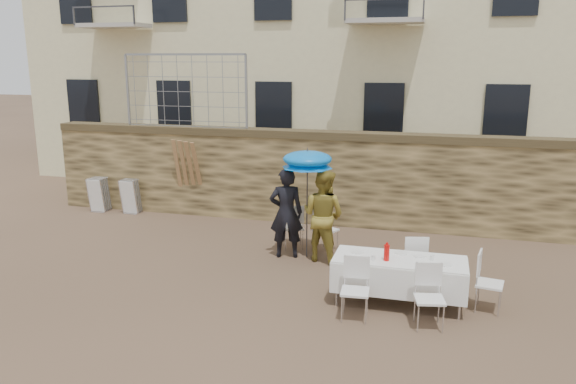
% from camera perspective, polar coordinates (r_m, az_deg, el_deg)
% --- Properties ---
extents(ground, '(80.00, 80.00, 0.00)m').
position_cam_1_polar(ground, '(9.38, -6.01, -11.25)').
color(ground, brown).
rests_on(ground, ground).
extents(stone_wall, '(13.00, 0.50, 2.20)m').
position_cam_1_polar(stone_wall, '(13.60, 1.47, 1.51)').
color(stone_wall, brown).
rests_on(stone_wall, ground).
extents(chain_link_fence, '(3.20, 0.06, 1.80)m').
position_cam_1_polar(chain_link_fence, '(14.34, -10.39, 9.99)').
color(chain_link_fence, gray).
rests_on(chain_link_fence, stone_wall).
extents(man_suit, '(0.76, 0.61, 1.82)m').
position_cam_1_polar(man_suit, '(11.15, -0.18, -2.14)').
color(man_suit, black).
rests_on(man_suit, ground).
extents(woman_dress, '(1.08, 0.96, 1.84)m').
position_cam_1_polar(woman_dress, '(10.98, 3.60, -2.38)').
color(woman_dress, gold).
rests_on(woman_dress, ground).
extents(umbrella, '(1.00, 1.00, 2.05)m').
position_cam_1_polar(umbrella, '(10.92, 1.98, 3.03)').
color(umbrella, '#3F3F44').
rests_on(umbrella, ground).
extents(couple_chair_left, '(0.62, 0.62, 0.96)m').
position_cam_1_polar(couple_chair_left, '(11.78, 0.53, -3.47)').
color(couple_chair_left, white).
rests_on(couple_chair_left, ground).
extents(couple_chair_right, '(0.64, 0.64, 0.96)m').
position_cam_1_polar(couple_chair_right, '(11.63, 3.87, -3.73)').
color(couple_chair_right, white).
rests_on(couple_chair_right, ground).
extents(banquet_table, '(2.10, 0.85, 0.78)m').
position_cam_1_polar(banquet_table, '(9.25, 11.28, -6.90)').
color(banquet_table, white).
rests_on(banquet_table, ground).
extents(soda_bottle, '(0.09, 0.09, 0.26)m').
position_cam_1_polar(soda_bottle, '(9.07, 9.99, -6.10)').
color(soda_bottle, red).
rests_on(soda_bottle, banquet_table).
extents(table_chair_front_left, '(0.51, 0.51, 0.96)m').
position_cam_1_polar(table_chair_front_left, '(8.70, 6.84, -9.84)').
color(table_chair_front_left, white).
rests_on(table_chair_front_left, ground).
extents(table_chair_front_right, '(0.57, 0.57, 0.96)m').
position_cam_1_polar(table_chair_front_right, '(8.64, 14.19, -10.37)').
color(table_chair_front_right, white).
rests_on(table_chair_front_right, ground).
extents(table_chair_back, '(0.57, 0.57, 0.96)m').
position_cam_1_polar(table_chair_back, '(10.08, 12.69, -6.77)').
color(table_chair_back, white).
rests_on(table_chair_back, ground).
extents(table_chair_side, '(0.55, 0.55, 0.96)m').
position_cam_1_polar(table_chair_side, '(9.46, 19.83, -8.62)').
color(table_chair_side, white).
rests_on(table_chair_side, ground).
extents(chair_stack_left, '(0.46, 0.47, 0.92)m').
position_cam_1_polar(chair_stack_left, '(15.53, -18.33, -0.08)').
color(chair_stack_left, white).
rests_on(chair_stack_left, ground).
extents(chair_stack_right, '(0.46, 0.40, 0.92)m').
position_cam_1_polar(chair_stack_right, '(15.06, -15.46, -0.29)').
color(chair_stack_right, white).
rests_on(chair_stack_right, ground).
extents(wood_planks, '(0.70, 0.20, 2.00)m').
position_cam_1_polar(wood_planks, '(14.26, -9.90, 1.47)').
color(wood_planks, '#A37749').
rests_on(wood_planks, ground).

